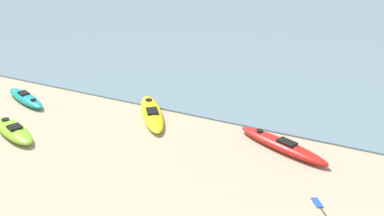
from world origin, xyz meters
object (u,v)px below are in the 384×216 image
object	(u,v)px
kayak_on_sand_0	(26,98)
kayak_on_sand_2	(282,145)
kayak_on_sand_1	(14,131)
kayak_on_sand_4	(152,113)

from	to	relation	value
kayak_on_sand_0	kayak_on_sand_2	world-z (taller)	kayak_on_sand_2
kayak_on_sand_0	kayak_on_sand_2	size ratio (longest dim) A/B	0.82
kayak_on_sand_1	kayak_on_sand_4	xyz separation A→B (m)	(3.48, 3.45, -0.03)
kayak_on_sand_0	kayak_on_sand_1	xyz separation A→B (m)	(1.92, -2.44, 0.02)
kayak_on_sand_4	kayak_on_sand_1	bearing A→B (deg)	-135.24
kayak_on_sand_1	kayak_on_sand_2	world-z (taller)	kayak_on_sand_1
kayak_on_sand_0	kayak_on_sand_2	distance (m)	10.55
kayak_on_sand_2	kayak_on_sand_4	distance (m)	5.14
kayak_on_sand_2	kayak_on_sand_4	size ratio (longest dim) A/B	1.08
kayak_on_sand_0	kayak_on_sand_4	world-z (taller)	kayak_on_sand_0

